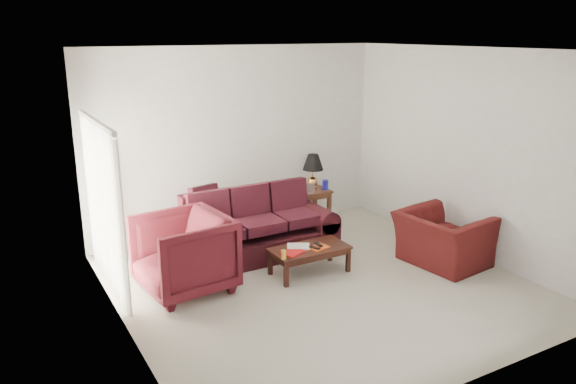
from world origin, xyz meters
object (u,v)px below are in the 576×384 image
object	(u,v)px
floor_lamp	(113,207)
coffee_table	(309,260)
armchair_right	(443,239)
sofa	(256,225)
end_table	(311,206)
armchair_left	(184,254)

from	to	relation	value
floor_lamp	coffee_table	distance (m)	2.91
armchair_right	sofa	bearing A→B (deg)	47.47
sofa	end_table	bearing A→B (deg)	30.20
end_table	floor_lamp	size ratio (longest dim) A/B	0.38
end_table	armchair_left	world-z (taller)	armchair_left
floor_lamp	armchair_left	bearing A→B (deg)	-70.99
sofa	floor_lamp	bearing A→B (deg)	152.71
armchair_right	armchair_left	bearing A→B (deg)	67.26
floor_lamp	coffee_table	xyz separation A→B (m)	(2.18, -1.83, -0.60)
armchair_right	coffee_table	distance (m)	1.93
sofa	armchair_right	xyz separation A→B (m)	(2.17, -1.56, -0.11)
armchair_left	sofa	bearing A→B (deg)	107.63
coffee_table	armchair_left	bearing A→B (deg)	173.09
armchair_right	coffee_table	bearing A→B (deg)	63.25
end_table	armchair_right	bearing A→B (deg)	-74.33
armchair_left	coffee_table	size ratio (longest dim) A/B	1.03
end_table	coffee_table	xyz separation A→B (m)	(-1.13, -1.78, -0.11)
floor_lamp	coffee_table	world-z (taller)	floor_lamp
sofa	armchair_right	bearing A→B (deg)	-36.06
end_table	armchair_left	xyz separation A→B (m)	(-2.79, -1.44, 0.20)
sofa	end_table	distance (m)	1.73
sofa	floor_lamp	distance (m)	2.07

